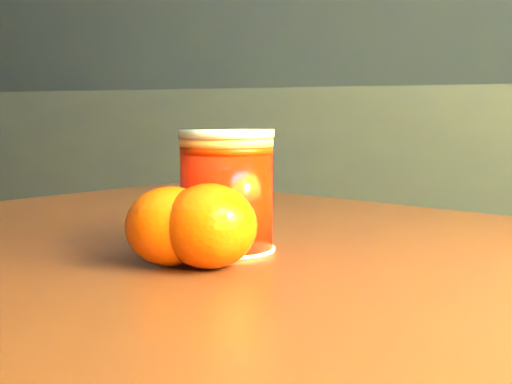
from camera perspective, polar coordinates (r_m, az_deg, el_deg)
The scene contains 5 objects.
kitchen_counter at distance 2.18m, azimuth -5.69°, elevation -3.98°, with size 3.15×0.60×0.90m, color #515257.
table at distance 0.58m, azimuth 1.82°, elevation -14.66°, with size 1.09×0.85×0.74m.
juice_glass at distance 0.59m, azimuth -2.36°, elevation 0.06°, with size 0.08×0.08×0.10m.
orange_front at distance 0.53m, azimuth -3.76°, elevation -2.73°, with size 0.07×0.07×0.06m, color #FF4E05.
orange_back at distance 0.54m, azimuth -6.88°, elevation -2.71°, with size 0.07×0.07×0.06m, color #FF4E05.
Camera 1 is at (1.29, -0.26, 0.86)m, focal length 50.00 mm.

